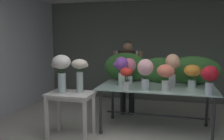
{
  "coord_description": "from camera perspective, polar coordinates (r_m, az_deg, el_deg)",
  "views": [
    {
      "loc": [
        0.6,
        -2.77,
        1.67
      ],
      "look_at": [
        -0.42,
        1.15,
        1.13
      ],
      "focal_mm": 39.37,
      "sensor_mm": 36.0,
      "label": 1
    }
  ],
  "objects": [
    {
      "name": "vase_rosy_stock",
      "position": [
        4.6,
        3.99,
        0.54
      ],
      "size": [
        0.27,
        0.26,
        0.48
      ],
      "color": "silver",
      "rests_on": "display_table_glass"
    },
    {
      "name": "vase_blush_anemones",
      "position": [
        4.07,
        7.75,
        -0.13
      ],
      "size": [
        0.26,
        0.26,
        0.51
      ],
      "color": "silver",
      "rests_on": "display_table_glass"
    },
    {
      "name": "vase_white_roses_tall",
      "position": [
        4.11,
        -11.69,
        0.56
      ],
      "size": [
        0.34,
        0.3,
        0.62
      ],
      "color": "silver",
      "rests_on": "side_table_white"
    },
    {
      "name": "ground_plane",
      "position": [
        4.97,
        7.02,
        -12.04
      ],
      "size": [
        8.26,
        8.26,
        0.0
      ],
      "primitive_type": "plane",
      "color": "beige"
    },
    {
      "name": "foliage_backdrop",
      "position": [
        4.76,
        11.0,
        0.24
      ],
      "size": [
        2.2,
        0.29,
        0.57
      ],
      "color": "#2D6028",
      "rests_on": "display_table_glass"
    },
    {
      "name": "vase_peach_freesia",
      "position": [
        4.39,
        13.9,
        0.88
      ],
      "size": [
        0.26,
        0.25,
        0.58
      ],
      "color": "silver",
      "rests_on": "display_table_glass"
    },
    {
      "name": "wall_left",
      "position": [
        5.84,
        -22.44,
        3.46
      ],
      "size": [
        0.12,
        3.88,
        2.61
      ],
      "primitive_type": "cube",
      "color": "silver",
      "rests_on": "ground"
    },
    {
      "name": "vase_crimson_hydrangea",
      "position": [
        3.97,
        21.73,
        -1.5
      ],
      "size": [
        0.26,
        0.25,
        0.44
      ],
      "color": "silver",
      "rests_on": "display_table_glass"
    },
    {
      "name": "vase_scarlet_roses",
      "position": [
        4.03,
        3.34,
        -1.18
      ],
      "size": [
        0.22,
        0.2,
        0.37
      ],
      "color": "silver",
      "rests_on": "display_table_glass"
    },
    {
      "name": "florist",
      "position": [
        5.25,
        3.62,
        0.0
      ],
      "size": [
        0.63,
        0.24,
        1.57
      ],
      "color": "#232328",
      "rests_on": "ground"
    },
    {
      "name": "vase_sunset_peonies",
      "position": [
        4.39,
        18.15,
        -0.74
      ],
      "size": [
        0.28,
        0.28,
        0.4
      ],
      "color": "silver",
      "rests_on": "display_table_glass"
    },
    {
      "name": "side_table_white",
      "position": [
        4.14,
        -9.6,
        -6.73
      ],
      "size": [
        0.74,
        0.51,
        0.76
      ],
      "color": "white",
      "rests_on": "ground"
    },
    {
      "name": "vase_violet_ranunculus",
      "position": [
        4.37,
        2.17,
        0.5
      ],
      "size": [
        0.26,
        0.24,
        0.52
      ],
      "color": "silver",
      "rests_on": "display_table_glass"
    },
    {
      "name": "vase_coral_tulips",
      "position": [
        4.07,
        12.38,
        -0.81
      ],
      "size": [
        0.28,
        0.28,
        0.43
      ],
      "color": "silver",
      "rests_on": "display_table_glass"
    },
    {
      "name": "wall_back",
      "position": [
        6.56,
        9.42,
        4.33
      ],
      "size": [
        5.83,
        0.12,
        2.61
      ],
      "primitive_type": "cube",
      "color": "slate",
      "rests_on": "ground"
    },
    {
      "name": "vase_cream_lisianthus_tall",
      "position": [
        4.04,
        -7.5,
        -0.2
      ],
      "size": [
        0.27,
        0.26,
        0.56
      ],
      "color": "silver",
      "rests_on": "side_table_white"
    },
    {
      "name": "display_table_glass",
      "position": [
        4.44,
        10.26,
        -5.14
      ],
      "size": [
        2.02,
        1.03,
        0.81
      ],
      "color": "silver",
      "rests_on": "ground"
    }
  ]
}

